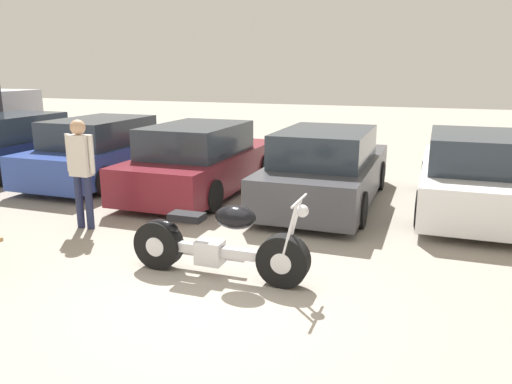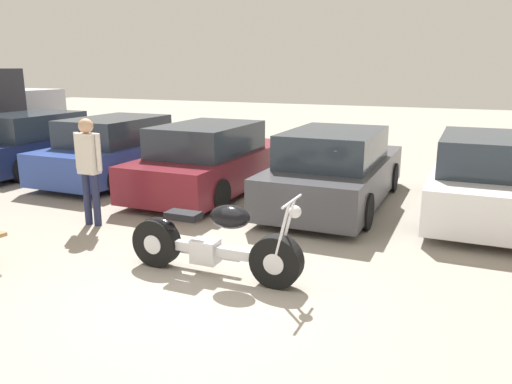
% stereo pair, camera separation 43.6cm
% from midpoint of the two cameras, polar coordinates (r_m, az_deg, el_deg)
% --- Properties ---
extents(ground_plane, '(60.00, 60.00, 0.00)m').
position_cam_midpoint_polar(ground_plane, '(5.90, -3.98, -11.75)').
color(ground_plane, gray).
extents(motorcycle, '(2.34, 0.62, 1.10)m').
position_cam_midpoint_polar(motorcycle, '(6.28, -3.06, -5.84)').
color(motorcycle, black).
rests_on(motorcycle, ground_plane).
extents(parked_car_navy, '(1.89, 4.53, 1.45)m').
position_cam_midpoint_polar(parked_car_navy, '(13.99, -22.80, 5.16)').
color(parked_car_navy, '#19234C').
rests_on(parked_car_navy, ground_plane).
extents(parked_car_blue, '(1.89, 4.53, 1.45)m').
position_cam_midpoint_polar(parked_car_blue, '(12.23, -14.15, 4.69)').
color(parked_car_blue, '#2D479E').
rests_on(parked_car_blue, ground_plane).
extents(parked_car_maroon, '(1.89, 4.53, 1.45)m').
position_cam_midpoint_polar(parked_car_maroon, '(10.52, -3.83, 3.62)').
color(parked_car_maroon, maroon).
rests_on(parked_car_maroon, ground_plane).
extents(parked_car_dark_grey, '(1.89, 4.53, 1.45)m').
position_cam_midpoint_polar(parked_car_dark_grey, '(9.64, 10.36, 2.46)').
color(parked_car_dark_grey, '#3D3D42').
rests_on(parked_car_dark_grey, ground_plane).
extents(parked_car_white, '(1.89, 4.53, 1.45)m').
position_cam_midpoint_polar(parked_car_white, '(9.79, 26.10, 1.42)').
color(parked_car_white, white).
rests_on(parked_car_white, ground_plane).
extents(person_standing, '(0.52, 0.24, 1.78)m').
position_cam_midpoint_polar(person_standing, '(8.50, -17.20, 3.25)').
color(person_standing, '#232847').
rests_on(person_standing, ground_plane).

